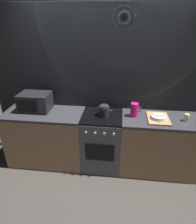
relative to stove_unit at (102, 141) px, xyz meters
name	(u,v)px	position (x,y,z in m)	size (l,w,h in m)	color
ground_plane	(102,163)	(0.00, 0.00, -0.45)	(8.00, 8.00, 0.00)	#47423D
back_wall	(104,89)	(0.00, 0.32, 0.75)	(3.60, 0.05, 2.40)	gray
counter_left	(47,137)	(-0.90, 0.00, 0.00)	(1.20, 0.60, 0.90)	#997251
stove_unit	(102,141)	(0.00, 0.00, 0.00)	(0.60, 0.63, 0.90)	#4C4C51
counter_right	(160,145)	(0.90, 0.00, 0.00)	(1.20, 0.60, 0.90)	#997251
microwave	(35,102)	(-1.04, 0.07, 0.59)	(0.46, 0.35, 0.27)	black
kettle	(104,111)	(0.03, -0.01, 0.53)	(0.28, 0.15, 0.17)	#262628
pitcher	(134,110)	(0.47, 0.04, 0.55)	(0.16, 0.11, 0.20)	#E5197A
dish_pile	(158,118)	(0.80, -0.03, 0.47)	(0.30, 0.40, 0.07)	tan
spice_jar	(187,118)	(1.18, -0.03, 0.50)	(0.08, 0.08, 0.10)	silver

